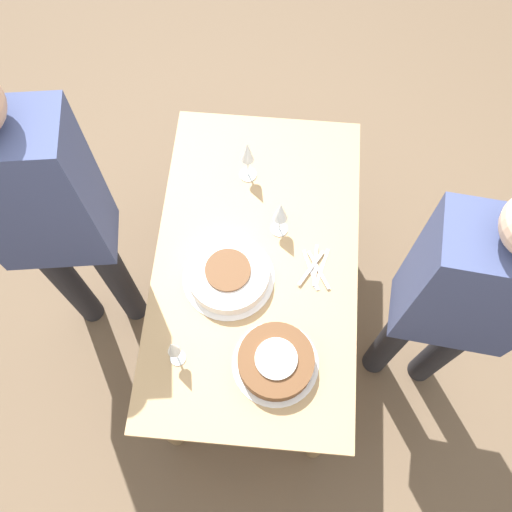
{
  "coord_description": "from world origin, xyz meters",
  "views": [
    {
      "loc": [
        -0.85,
        -0.07,
        2.75
      ],
      "look_at": [
        0.0,
        0.0,
        0.8
      ],
      "focal_mm": 40.0,
      "sensor_mm": 36.0,
      "label": 1
    }
  ],
  "objects_px": {
    "wine_glass_far": "(248,154)",
    "person_cutting": "(462,300)",
    "wine_glass_near": "(281,213)",
    "wine_glass_extra": "(173,349)",
    "cake_front_chocolate": "(276,362)",
    "cake_center_white": "(228,274)",
    "person_watching": "(46,214)"
  },
  "relations": [
    {
      "from": "wine_glass_far",
      "to": "wine_glass_extra",
      "type": "relative_size",
      "value": 1.13
    },
    {
      "from": "cake_front_chocolate",
      "to": "person_watching",
      "type": "distance_m",
      "value": 0.94
    },
    {
      "from": "wine_glass_near",
      "to": "wine_glass_extra",
      "type": "bearing_deg",
      "value": 149.21
    },
    {
      "from": "wine_glass_near",
      "to": "person_cutting",
      "type": "distance_m",
      "value": 0.7
    },
    {
      "from": "cake_center_white",
      "to": "wine_glass_near",
      "type": "bearing_deg",
      "value": -38.7
    },
    {
      "from": "wine_glass_near",
      "to": "person_cutting",
      "type": "xyz_separation_m",
      "value": [
        -0.32,
        -0.62,
        0.09
      ]
    },
    {
      "from": "wine_glass_far",
      "to": "wine_glass_extra",
      "type": "height_order",
      "value": "wine_glass_far"
    },
    {
      "from": "wine_glass_far",
      "to": "person_cutting",
      "type": "bearing_deg",
      "value": -126.03
    },
    {
      "from": "cake_center_white",
      "to": "wine_glass_extra",
      "type": "bearing_deg",
      "value": 155.47
    },
    {
      "from": "cake_center_white",
      "to": "person_watching",
      "type": "bearing_deg",
      "value": 84.15
    },
    {
      "from": "wine_glass_far",
      "to": "person_cutting",
      "type": "distance_m",
      "value": 0.95
    },
    {
      "from": "cake_front_chocolate",
      "to": "wine_glass_extra",
      "type": "distance_m",
      "value": 0.36
    },
    {
      "from": "wine_glass_near",
      "to": "wine_glass_extra",
      "type": "height_order",
      "value": "wine_glass_near"
    },
    {
      "from": "cake_front_chocolate",
      "to": "person_cutting",
      "type": "distance_m",
      "value": 0.66
    },
    {
      "from": "cake_center_white",
      "to": "wine_glass_far",
      "type": "distance_m",
      "value": 0.47
    },
    {
      "from": "wine_glass_extra",
      "to": "person_cutting",
      "type": "relative_size",
      "value": 0.12
    },
    {
      "from": "cake_front_chocolate",
      "to": "wine_glass_near",
      "type": "relative_size",
      "value": 1.54
    },
    {
      "from": "cake_center_white",
      "to": "wine_glass_near",
      "type": "xyz_separation_m",
      "value": [
        0.22,
        -0.18,
        0.1
      ]
    },
    {
      "from": "wine_glass_far",
      "to": "person_watching",
      "type": "distance_m",
      "value": 0.77
    },
    {
      "from": "cake_center_white",
      "to": "cake_front_chocolate",
      "type": "xyz_separation_m",
      "value": [
        -0.31,
        -0.2,
        0.0
      ]
    },
    {
      "from": "cake_center_white",
      "to": "wine_glass_far",
      "type": "height_order",
      "value": "wine_glass_far"
    },
    {
      "from": "wine_glass_near",
      "to": "person_watching",
      "type": "relative_size",
      "value": 0.12
    },
    {
      "from": "cake_center_white",
      "to": "wine_glass_far",
      "type": "relative_size",
      "value": 1.57
    },
    {
      "from": "wine_glass_extra",
      "to": "person_watching",
      "type": "bearing_deg",
      "value": 50.72
    },
    {
      "from": "cake_front_chocolate",
      "to": "person_watching",
      "type": "bearing_deg",
      "value": 65.28
    },
    {
      "from": "cake_front_chocolate",
      "to": "person_cutting",
      "type": "relative_size",
      "value": 0.19
    },
    {
      "from": "wine_glass_far",
      "to": "person_watching",
      "type": "bearing_deg",
      "value": 121.13
    },
    {
      "from": "cake_center_white",
      "to": "wine_glass_extra",
      "type": "height_order",
      "value": "wine_glass_extra"
    },
    {
      "from": "person_cutting",
      "to": "person_watching",
      "type": "relative_size",
      "value": 0.94
    },
    {
      "from": "wine_glass_near",
      "to": "person_watching",
      "type": "height_order",
      "value": "person_watching"
    },
    {
      "from": "cake_center_white",
      "to": "person_cutting",
      "type": "height_order",
      "value": "person_cutting"
    },
    {
      "from": "cake_center_white",
      "to": "wine_glass_extra",
      "type": "distance_m",
      "value": 0.37
    }
  ]
}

